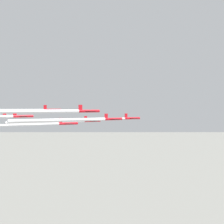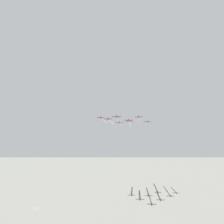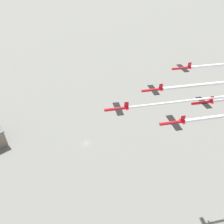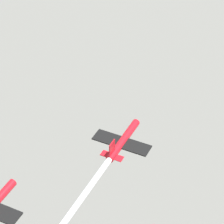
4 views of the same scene
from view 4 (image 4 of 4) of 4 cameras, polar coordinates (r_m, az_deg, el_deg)
jet_0 at (r=70.96m, az=1.12°, el=-3.17°), size 7.96×8.12×2.85m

